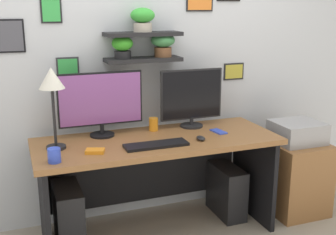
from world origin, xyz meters
name	(u,v)px	position (x,y,z in m)	size (l,w,h in m)	color
ground_plane	(158,232)	(0.00, 0.00, 0.00)	(8.00, 8.00, 0.00)	gray
back_wall_assembly	(139,49)	(0.00, 0.43, 1.35)	(4.40, 0.24, 2.70)	silver
desk	(155,163)	(0.00, 0.06, 0.54)	(1.76, 0.68, 0.75)	brown
monitor_left	(101,102)	(-0.36, 0.22, 1.01)	(0.62, 0.18, 0.47)	black
monitor_right	(191,97)	(0.36, 0.22, 0.99)	(0.51, 0.18, 0.46)	black
keyboard	(156,145)	(-0.06, -0.16, 0.76)	(0.44, 0.14, 0.02)	black
computer_mouse	(201,138)	(0.28, -0.14, 0.77)	(0.06, 0.09, 0.03)	black
desk_lamp	(52,85)	(-0.71, 0.03, 1.18)	(0.17, 0.17, 0.55)	black
cell_phone	(219,132)	(0.49, -0.01, 0.76)	(0.07, 0.14, 0.01)	blue
coffee_mug	(54,155)	(-0.75, -0.23, 0.80)	(0.08, 0.08, 0.09)	blue
pen_cup	(154,124)	(0.04, 0.21, 0.80)	(0.07, 0.07, 0.10)	orange
scissors_tray	(95,151)	(-0.48, -0.15, 0.76)	(0.12, 0.08, 0.02)	orange
drawer_cabinet	(294,176)	(1.19, -0.04, 0.30)	(0.44, 0.50, 0.60)	brown
printer	(297,132)	(1.19, -0.04, 0.69)	(0.38, 0.34, 0.17)	#9E9EA3
computer_tower_left	(69,218)	(-0.66, 0.01, 0.23)	(0.18, 0.40, 0.47)	black
computer_tower_right	(226,191)	(0.63, 0.09, 0.21)	(0.18, 0.40, 0.41)	black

